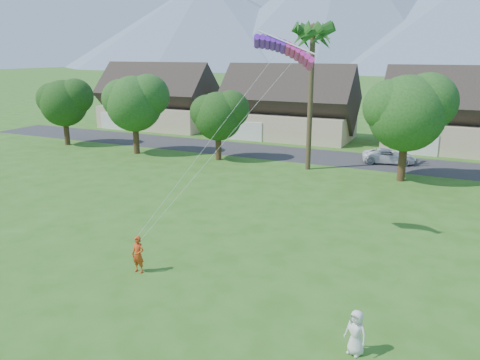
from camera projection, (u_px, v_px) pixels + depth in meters
The scene contains 10 objects.
ground at pixel (117, 356), 16.09m from camera, with size 500.00×500.00×0.00m, color #2D6019.
street at pixel (344, 159), 45.77m from camera, with size 90.00×7.00×0.01m, color #2D2D30.
kite_flyer at pixel (138, 255), 21.98m from camera, with size 0.66×0.43×1.80m, color #C33F16.
watcher at pixel (356, 333), 15.99m from camera, with size 0.81×0.52×1.65m, color silver.
parked_car at pixel (389, 156), 43.88m from camera, with size 2.23×4.84×1.35m, color white.
mountain_ridge at pixel (474, 13), 231.11m from camera, with size 540.00×240.00×70.00m.
houses_row at pixel (369, 114), 52.51m from camera, with size 72.75×8.19×8.86m.
tree_row at pixel (318, 116), 39.64m from camera, with size 62.27×6.67×8.45m.
fan_palm at pixel (313, 31), 38.68m from camera, with size 3.00×3.00×13.80m.
parafoil_kite at pixel (286, 48), 23.07m from camera, with size 3.30×1.32×0.50m.
Camera 1 is at (9.77, -10.79, 10.08)m, focal length 35.00 mm.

